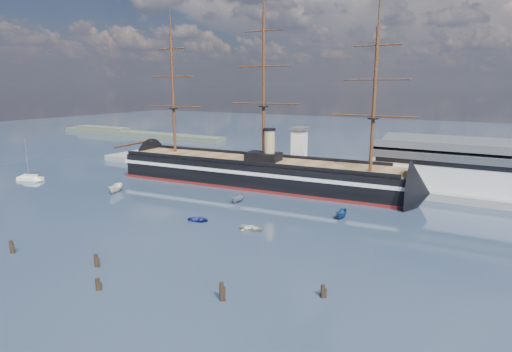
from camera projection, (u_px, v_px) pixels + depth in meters
The scene contains 17 objects.
ground at pixel (235, 203), 110.81m from camera, with size 600.00×600.00×0.00m, color #1E2D45.
quay at pixel (322, 180), 136.41m from camera, with size 180.00×18.00×2.00m, color slate.
warehouse at pixel (497, 168), 114.66m from camera, with size 63.00×21.00×11.60m.
quay_tower at pixel (299, 150), 135.24m from camera, with size 5.00×5.00×15.00m.
shoreline at pixel (127, 132), 258.98m from camera, with size 120.00×10.00×4.00m.
warship at pixel (253, 172), 130.05m from camera, with size 113.38×22.10×53.94m.
sailboat at pixel (30, 178), 136.30m from camera, with size 8.64×4.87×13.27m.
motorboat_a at pixel (116, 193), 121.03m from camera, with size 7.53×2.76×3.01m, color white.
motorboat_b at pixel (198, 221), 95.66m from camera, with size 3.03×1.21×1.41m, color navy.
motorboat_c at pixel (238, 202), 111.01m from camera, with size 5.65×2.07×2.26m, color gray.
motorboat_e at pixel (252, 230), 89.82m from camera, with size 3.22×1.29×1.50m, color beige.
motorboat_f at pixel (341, 218), 97.75m from camera, with size 5.84×2.14×2.33m, color navy.
piling_near_left at pixel (12, 253), 77.67m from camera, with size 0.64×0.64×3.18m, color black.
piling_near_mid at pixel (98, 290), 63.80m from camera, with size 0.64×0.64×2.57m, color black.
piling_near_right at pixel (222, 301), 60.66m from camera, with size 0.64×0.64×3.47m, color black.
piling_far_right at pixel (323, 297), 61.58m from camera, with size 0.64×0.64×2.69m, color black.
piling_extra at pixel (97, 267), 71.88m from camera, with size 0.64×0.64×3.02m, color black.
Camera 1 is at (58.14, -49.85, 30.08)m, focal length 30.00 mm.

